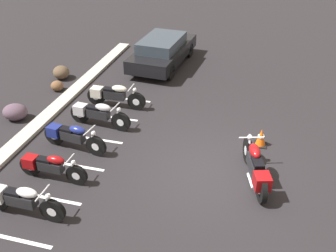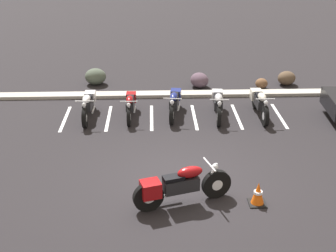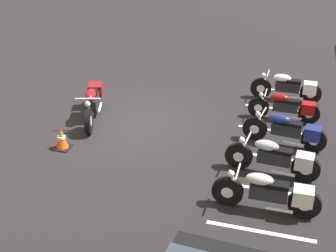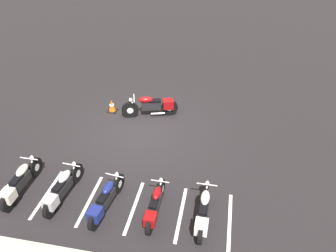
{
  "view_description": "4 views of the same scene",
  "coord_description": "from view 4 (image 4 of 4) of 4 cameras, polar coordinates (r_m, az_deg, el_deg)",
  "views": [
    {
      "loc": [
        -8.65,
        -1.06,
        6.68
      ],
      "look_at": [
        0.9,
        1.55,
        0.72
      ],
      "focal_mm": 42.0,
      "sensor_mm": 36.0,
      "label": 1
    },
    {
      "loc": [
        -0.68,
        -10.22,
        6.15
      ],
      "look_at": [
        -0.26,
        2.0,
        0.59
      ],
      "focal_mm": 50.0,
      "sensor_mm": 36.0,
      "label": 2
    },
    {
      "loc": [
        10.76,
        4.24,
        5.95
      ],
      "look_at": [
        0.85,
        1.38,
        0.56
      ],
      "focal_mm": 50.0,
      "sensor_mm": 36.0,
      "label": 3
    },
    {
      "loc": [
        -3.01,
        10.45,
        7.57
      ],
      "look_at": [
        -1.19,
        0.96,
        0.97
      ],
      "focal_mm": 35.0,
      "sensor_mm": 36.0,
      "label": 4
    }
  ],
  "objects": [
    {
      "name": "parked_bike_1",
      "position": [
        9.64,
        -2.26,
        -13.63
      ],
      "size": [
        0.56,
        1.98,
        0.78
      ],
      "rotation": [
        0.0,
        0.0,
        -1.59
      ],
      "color": "black",
      "rests_on": "ground"
    },
    {
      "name": "parked_bike_2",
      "position": [
        9.9,
        -10.88,
        -12.56
      ],
      "size": [
        0.67,
        2.11,
        0.83
      ],
      "rotation": [
        0.0,
        0.0,
        -1.71
      ],
      "color": "black",
      "rests_on": "ground"
    },
    {
      "name": "stall_line_1",
      "position": [
        9.98,
        2.25,
        -15.04
      ],
      "size": [
        0.1,
        2.1,
        0.0
      ],
      "primitive_type": "cube",
      "color": "white",
      "rests_on": "ground"
    },
    {
      "name": "traffic_cone",
      "position": [
        14.49,
        -9.75,
        3.48
      ],
      "size": [
        0.4,
        0.4,
        0.56
      ],
      "color": "black",
      "rests_on": "ground"
    },
    {
      "name": "stall_line_0",
      "position": [
        9.96,
        10.69,
        -15.97
      ],
      "size": [
        0.1,
        2.1,
        0.0
      ],
      "primitive_type": "cube",
      "color": "white",
      "rests_on": "ground"
    },
    {
      "name": "parked_bike_0",
      "position": [
        9.51,
        6.22,
        -14.51
      ],
      "size": [
        0.6,
        2.12,
        0.84
      ],
      "rotation": [
        0.0,
        0.0,
        -1.58
      ],
      "color": "black",
      "rests_on": "ground"
    },
    {
      "name": "stall_line_4",
      "position": [
        11.19,
        -20.33,
        -11.01
      ],
      "size": [
        0.1,
        2.1,
        0.0
      ],
      "primitive_type": "cube",
      "color": "white",
      "rests_on": "ground"
    },
    {
      "name": "stall_line_5",
      "position": [
        11.91,
        -26.37,
        -9.6
      ],
      "size": [
        0.1,
        2.1,
        0.0
      ],
      "primitive_type": "cube",
      "color": "white",
      "rests_on": "ground"
    },
    {
      "name": "stall_line_2",
      "position": [
        10.2,
        -5.91,
        -13.83
      ],
      "size": [
        0.1,
        2.1,
        0.0
      ],
      "primitive_type": "cube",
      "color": "white",
      "rests_on": "ground"
    },
    {
      "name": "parked_bike_3",
      "position": [
        10.53,
        -18.03,
        -10.37
      ],
      "size": [
        0.61,
        2.16,
        0.85
      ],
      "rotation": [
        0.0,
        0.0,
        -1.66
      ],
      "color": "black",
      "rests_on": "ground"
    },
    {
      "name": "motorcycle_maroon_featured",
      "position": [
        13.85,
        -2.68,
        3.55
      ],
      "size": [
        2.32,
        0.99,
        0.94
      ],
      "rotation": [
        0.0,
        0.0,
        0.3
      ],
      "color": "black",
      "rests_on": "ground"
    },
    {
      "name": "ground",
      "position": [
        13.25,
        -4.27,
        -0.65
      ],
      "size": [
        60.0,
        60.0,
        0.0
      ],
      "primitive_type": "plane",
      "color": "black"
    },
    {
      "name": "stall_line_3",
      "position": [
        10.61,
        -13.49,
        -12.45
      ],
      "size": [
        0.1,
        2.1,
        0.0
      ],
      "primitive_type": "cube",
      "color": "white",
      "rests_on": "ground"
    },
    {
      "name": "parked_bike_4",
      "position": [
        11.19,
        -24.42,
        -8.96
      ],
      "size": [
        0.61,
        2.18,
        0.86
      ],
      "rotation": [
        0.0,
        0.0,
        -1.57
      ],
      "color": "black",
      "rests_on": "ground"
    }
  ]
}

